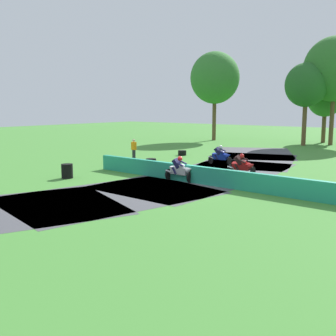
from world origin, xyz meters
TOP-DOWN VIEW (x-y plane):
  - ground_plane at (0.00, 0.00)m, footprint 120.00×120.00m
  - track_asphalt at (-1.71, 0.09)m, footprint 12.98×39.23m
  - safety_barrier at (5.78, -0.32)m, footprint 24.96×1.66m
  - motorcycle_lead_white at (-0.35, -0.21)m, footprint 1.68×0.73m
  - motorcycle_chase_red at (1.46, 3.33)m, footprint 1.68×0.91m
  - motorcycle_trailing_blue at (-1.76, 6.41)m, footprint 1.68×0.84m
  - tire_stack_mid_a at (-5.91, -3.24)m, footprint 0.63×0.63m
  - tire_stack_mid_b at (-5.68, 3.73)m, footprint 0.70×0.70m
  - tire_stack_far at (-7.00, 9.23)m, footprint 0.67×0.67m
  - track_marshal at (-7.58, 4.07)m, footprint 0.34×0.24m
  - tree_far_left at (-2.15, 23.58)m, footprint 4.18×4.18m
  - tree_mid_rise at (-12.67, 23.45)m, footprint 5.62×5.62m
  - tree_behind_barrier at (-1.56, 28.10)m, footprint 3.82×3.82m
  - tree_distant at (-0.11, 25.78)m, footprint 6.17×6.17m

SIDE VIEW (x-z plane):
  - ground_plane at x=0.00m, z-range 0.00..0.00m
  - track_asphalt at x=-1.71m, z-range 0.00..0.01m
  - tire_stack_far at x=-7.00m, z-range 0.00..0.40m
  - tire_stack_mid_b at x=-5.68m, z-range 0.00..0.40m
  - tire_stack_mid_a at x=-5.91m, z-range 0.00..0.80m
  - safety_barrier at x=5.78m, z-range 0.00..0.90m
  - motorcycle_chase_red at x=1.46m, z-range -0.08..1.34m
  - motorcycle_trailing_blue at x=-1.76m, z-range -0.07..1.36m
  - motorcycle_lead_white at x=-0.35m, z-range -0.06..1.37m
  - track_marshal at x=-7.58m, z-range 0.00..1.63m
  - tree_behind_barrier at x=-1.56m, z-range 1.38..8.21m
  - tree_far_left at x=-2.15m, z-range 1.89..10.14m
  - tree_mid_rise at x=-12.67m, z-range 2.09..12.21m
  - tree_distant at x=-0.11m, z-range 2.18..13.07m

